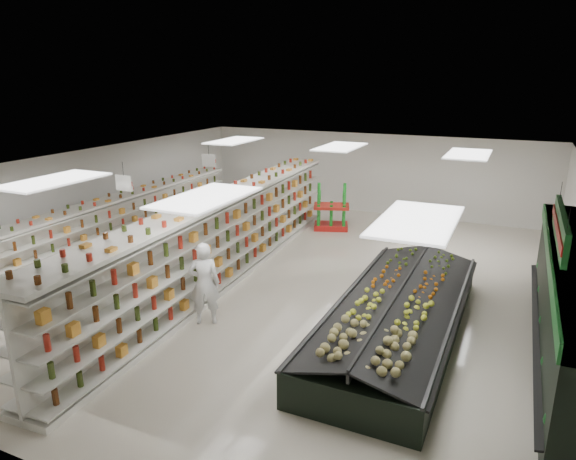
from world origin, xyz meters
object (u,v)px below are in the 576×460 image
at_px(gondola_center, 223,242).
at_px(soda_endcap, 331,208).
at_px(shopper_main, 204,283).
at_px(shopper_background, 238,214).
at_px(produce_island, 398,314).
at_px(gondola_left, 130,223).

xyz_separation_m(gondola_center, soda_endcap, (1.06, 5.76, -0.30)).
height_order(shopper_main, shopper_background, shopper_main).
height_order(soda_endcap, shopper_main, shopper_main).
height_order(gondola_center, shopper_main, gondola_center).
distance_m(produce_island, shopper_background, 7.73).
xyz_separation_m(gondola_left, soda_endcap, (5.20, 4.73, -0.05)).
height_order(gondola_left, shopper_main, shopper_main).
height_order(gondola_center, shopper_background, gondola_center).
xyz_separation_m(soda_endcap, shopper_background, (-2.39, -2.62, 0.15)).
distance_m(gondola_left, soda_endcap, 7.03).
bearing_deg(shopper_background, gondola_left, 127.60).
xyz_separation_m(gondola_left, shopper_main, (5.12, -3.49, 0.13)).
relative_size(gondola_left, gondola_center, 0.77).
relative_size(gondola_center, shopper_main, 7.08).
bearing_deg(shopper_background, soda_endcap, -41.68).
distance_m(gondola_center, shopper_background, 3.41).
bearing_deg(shopper_background, gondola_center, -156.51).
relative_size(produce_island, shopper_main, 3.66).
bearing_deg(gondola_center, shopper_main, -70.83).
bearing_deg(produce_island, shopper_main, -162.71).
bearing_deg(shopper_main, gondola_center, -97.02).
height_order(gondola_left, produce_island, gondola_left).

